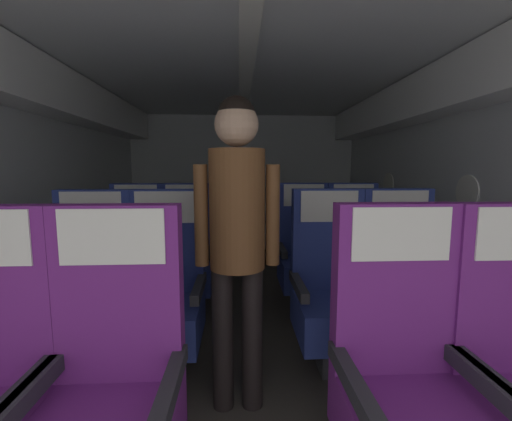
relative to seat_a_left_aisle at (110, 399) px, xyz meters
name	(u,v)px	position (x,y,z in m)	size (l,w,h in m)	color
ground	(248,334)	(0.51, 1.39, -0.49)	(3.65, 5.87, 0.02)	#3D3833
fuselage_shell	(247,137)	(0.52, 1.66, 1.04)	(3.53, 5.52, 2.13)	silver
seat_a_left_aisle	(110,399)	(0.00, 0.00, 0.00)	(0.49, 0.51, 1.14)	#38383D
seat_a_right_window	(406,389)	(1.04, 0.00, 0.00)	(0.49, 0.51, 1.14)	#38383D
seat_b_left_window	(89,299)	(-0.46, 0.92, 0.00)	(0.49, 0.51, 1.14)	#38383D
seat_b_left_aisle	(164,297)	(-0.01, 0.93, 0.00)	(0.49, 0.51, 1.14)	#38383D
seat_b_right_aisle	(403,293)	(1.49, 0.93, 0.00)	(0.49, 0.51, 1.14)	#38383D
seat_b_right_window	(331,294)	(1.03, 0.93, 0.00)	(0.49, 0.51, 1.14)	#38383D
seat_c_left_window	(135,259)	(-0.46, 1.83, 0.00)	(0.49, 0.51, 1.14)	#38383D
seat_c_left_aisle	(187,259)	(-0.02, 1.83, 0.00)	(0.49, 0.51, 1.14)	#38383D
seat_c_right_aisle	(355,256)	(1.50, 1.83, 0.00)	(0.49, 0.51, 1.14)	#38383D
seat_c_right_window	(305,256)	(1.04, 1.86, 0.00)	(0.49, 0.51, 1.14)	#38383D
flight_attendant	(237,222)	(0.44, 0.59, 0.52)	(0.43, 0.28, 1.62)	black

